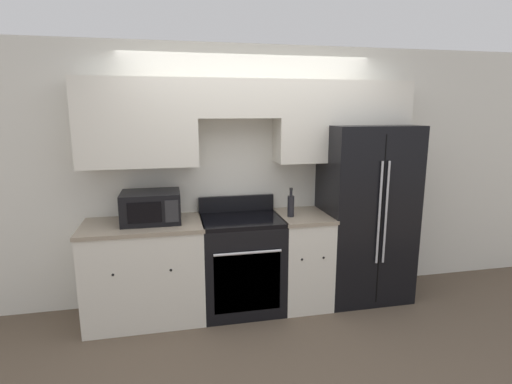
# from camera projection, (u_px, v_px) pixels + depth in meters

# --- Properties ---
(ground_plane) EXTENTS (12.00, 12.00, 0.00)m
(ground_plane) POSITION_uv_depth(u_px,v_px,m) (263.00, 321.00, 3.79)
(ground_plane) COLOR brown
(wall_back) EXTENTS (8.00, 0.39, 2.60)m
(wall_back) POSITION_uv_depth(u_px,v_px,m) (251.00, 155.00, 4.04)
(wall_back) COLOR silver
(wall_back) RESTS_ON ground_plane
(lower_cabinets_left) EXTENTS (1.10, 0.64, 0.94)m
(lower_cabinets_left) POSITION_uv_depth(u_px,v_px,m) (145.00, 271.00, 3.76)
(lower_cabinets_left) COLOR silver
(lower_cabinets_left) RESTS_ON ground_plane
(lower_cabinets_right) EXTENTS (0.50, 0.64, 0.94)m
(lower_cabinets_right) POSITION_uv_depth(u_px,v_px,m) (302.00, 259.00, 4.09)
(lower_cabinets_right) COLOR silver
(lower_cabinets_right) RESTS_ON ground_plane
(oven_range) EXTENTS (0.78, 0.65, 1.10)m
(oven_range) POSITION_uv_depth(u_px,v_px,m) (242.00, 263.00, 3.96)
(oven_range) COLOR black
(oven_range) RESTS_ON ground_plane
(refrigerator) EXTENTS (0.89, 0.77, 1.82)m
(refrigerator) POSITION_uv_depth(u_px,v_px,m) (363.00, 212.00, 4.20)
(refrigerator) COLOR black
(refrigerator) RESTS_ON ground_plane
(microwave) EXTENTS (0.53, 0.41, 0.29)m
(microwave) POSITION_uv_depth(u_px,v_px,m) (151.00, 207.00, 3.70)
(microwave) COLOR black
(microwave) RESTS_ON lower_cabinets_left
(bottle) EXTENTS (0.07, 0.07, 0.29)m
(bottle) POSITION_uv_depth(u_px,v_px,m) (291.00, 205.00, 3.89)
(bottle) COLOR black
(bottle) RESTS_ON lower_cabinets_right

